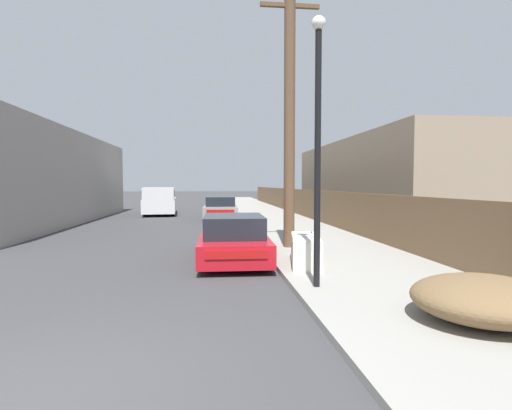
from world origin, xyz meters
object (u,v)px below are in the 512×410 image
object	(u,v)px
parked_sports_car_red	(233,239)
pickup_truck	(160,201)
brush_pile	(485,299)
discarded_fridge	(306,250)
utility_pole	(289,112)
car_parked_mid	(220,209)
street_lamp	(318,133)

from	to	relation	value
parked_sports_car_red	pickup_truck	xyz separation A→B (m)	(-4.00, 16.48, 0.35)
brush_pile	discarded_fridge	bearing A→B (deg)	110.88
discarded_fridge	pickup_truck	xyz separation A→B (m)	(-5.67, 17.85, 0.44)
utility_pole	brush_pile	world-z (taller)	utility_pole
parked_sports_car_red	brush_pile	world-z (taller)	parked_sports_car_red
car_parked_mid	discarded_fridge	bearing A→B (deg)	-81.37
utility_pole	discarded_fridge	bearing A→B (deg)	-92.75
parked_sports_car_red	street_lamp	bearing A→B (deg)	-66.56
parked_sports_car_red	pickup_truck	bearing A→B (deg)	105.07
utility_pole	brush_pile	bearing A→B (deg)	-78.07
parked_sports_car_red	car_parked_mid	bearing A→B (deg)	91.66
discarded_fridge	utility_pole	distance (m)	4.67
car_parked_mid	utility_pole	bearing A→B (deg)	-78.98
car_parked_mid	brush_pile	xyz separation A→B (m)	(3.31, -17.97, -0.20)
street_lamp	utility_pole	bearing A→B (deg)	85.08
pickup_truck	utility_pole	size ratio (longest dim) A/B	0.71
utility_pole	parked_sports_car_red	bearing A→B (deg)	-142.77
discarded_fridge	street_lamp	bearing A→B (deg)	-87.58
brush_pile	parked_sports_car_red	bearing A→B (deg)	120.45
street_lamp	pickup_truck	bearing A→B (deg)	105.15
discarded_fridge	utility_pole	world-z (taller)	utility_pole
discarded_fridge	car_parked_mid	size ratio (longest dim) A/B	0.41
car_parked_mid	pickup_truck	world-z (taller)	pickup_truck
utility_pole	street_lamp	distance (m)	4.96
parked_sports_car_red	utility_pole	bearing A→B (deg)	38.64
pickup_truck	street_lamp	size ratio (longest dim) A/B	1.15
pickup_truck	street_lamp	world-z (taller)	street_lamp
discarded_fridge	brush_pile	bearing A→B (deg)	-58.92
discarded_fridge	brush_pile	size ratio (longest dim) A/B	0.94
car_parked_mid	street_lamp	size ratio (longest dim) A/B	0.92
parked_sports_car_red	brush_pile	bearing A→B (deg)	-58.14
pickup_truck	brush_pile	xyz separation A→B (m)	(7.26, -22.01, -0.48)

